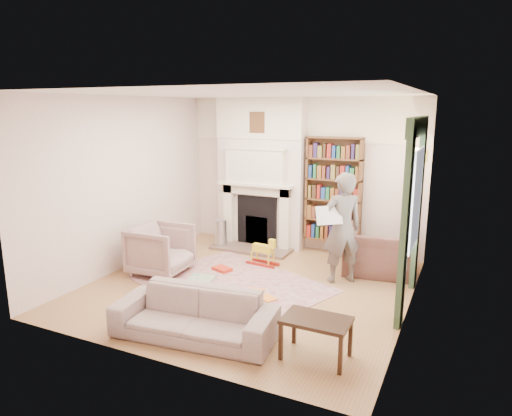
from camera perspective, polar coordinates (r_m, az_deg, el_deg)
The scene contains 25 objects.
floor at distance 6.90m, azimuth -0.90°, elevation -9.77°, with size 4.50×4.50×0.00m, color olive.
ceiling at distance 6.40m, azimuth -0.99°, elevation 14.14°, with size 4.50×4.50×0.00m, color white.
wall_back at distance 8.56m, azimuth 5.76°, elevation 4.23°, with size 4.50×4.50×0.00m, color white.
wall_front at distance 4.65m, azimuth -13.33°, elevation -2.96°, with size 4.50×4.50×0.00m, color white.
wall_left at distance 7.76m, azimuth -16.04°, elevation 2.97°, with size 4.50×4.50×0.00m, color white.
wall_right at distance 5.89m, azimuth 19.10°, elevation -0.10°, with size 4.50×4.50×0.00m, color white.
fireplace at distance 8.65m, azimuth 0.61°, elevation 4.30°, with size 1.70×0.58×2.80m.
bookcase at distance 8.28m, azimuth 9.66°, elevation 2.26°, with size 1.00×0.24×1.85m, color brown.
window at distance 6.27m, azimuth 19.42°, elevation 1.07°, with size 0.02×0.90×1.30m, color silver.
curtain_left at distance 5.65m, azimuth 18.10°, elevation -2.63°, with size 0.07×0.32×2.40m, color #2A412A.
curtain_right at distance 7.00m, azimuth 19.62°, elevation 0.10°, with size 0.07×0.32×2.40m, color #2A412A.
pelmet at distance 6.17m, azimuth 19.62°, elevation 9.61°, with size 0.09×1.70×0.24m, color #2A412A.
wall_sconce at distance 7.31m, azimuth 19.03°, elevation 6.19°, with size 0.20×0.24×0.24m, color gold, non-canonical shape.
rug at distance 6.97m, azimuth -2.96°, elevation -9.52°, with size 2.63×2.02×0.01m, color #BDA28F.
armchair_reading at distance 7.57m, azimuth 15.05°, elevation -5.26°, with size 1.13×0.98×0.73m, color #482A26.
armchair_left at distance 7.46m, azimuth -11.81°, elevation -5.13°, with size 0.84×0.86×0.78m, color #A8978B.
sofa at distance 5.44m, azimuth -7.70°, elevation -13.11°, with size 1.88×0.73×0.55m, color #B5A895.
man_reading at distance 6.96m, azimuth 10.71°, elevation -2.48°, with size 0.62×0.40×1.69m, color #574E46.
newspaper at distance 6.76m, azimuth 9.12°, elevation -0.91°, with size 0.40×0.02×0.28m, color beige.
coffee_table at distance 5.05m, azimuth 7.50°, elevation -15.84°, with size 0.70×0.45×0.45m, color #312111, non-canonical shape.
paraffin_heater at distance 8.69m, azimuth -4.46°, elevation -3.21°, with size 0.24×0.24×0.55m, color #B1B4B9.
rocking_horse at distance 7.71m, azimuth 0.83°, elevation -5.46°, with size 0.55×0.22×0.48m, color gold, non-canonical shape.
board_game at distance 7.16m, azimuth -6.92°, elevation -8.81°, with size 0.38×0.38×0.03m, color #DDDB4E.
game_box_lid at distance 7.52m, azimuth -4.25°, elevation -7.61°, with size 0.30×0.20×0.05m, color red.
comic_annuals at distance 6.54m, azimuth -0.20°, elevation -10.86°, with size 0.66×0.57×0.02m.
Camera 1 is at (2.83, -5.73, 2.60)m, focal length 32.00 mm.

